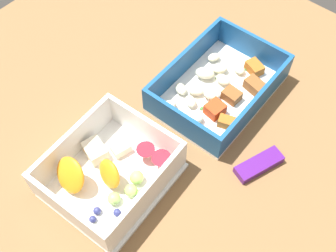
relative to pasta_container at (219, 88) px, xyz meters
The scene contains 4 objects.
table_surface 11.88cm from the pasta_container, ahead, with size 80.00×80.00×2.00cm, color brown.
pasta_container is the anchor object (origin of this frame).
fruit_bowl 21.17cm from the pasta_container, ahead, with size 16.69×14.51×5.81cm.
candy_bar 13.67cm from the pasta_container, 61.17° to the left, with size 7.00×2.40×1.20cm, color #51197A.
Camera 1 is at (23.95, 21.84, 53.31)cm, focal length 44.59 mm.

